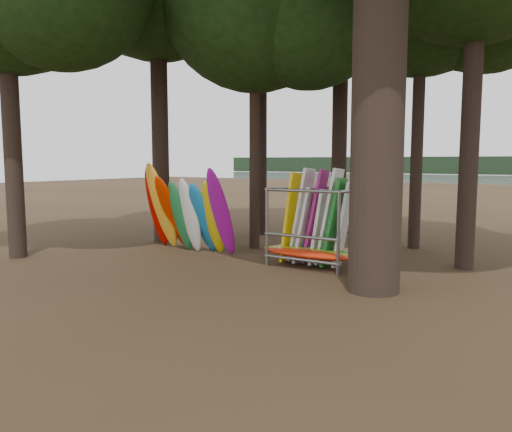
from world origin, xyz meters
The scene contains 3 objects.
ground centered at (0.00, 0.00, 0.00)m, with size 120.00×120.00×0.00m, color #47331E.
kayak_row centered at (-3.07, 1.65, 1.31)m, with size 3.66×1.96×3.10m.
storage_rack centered at (1.53, 2.06, 1.05)m, with size 3.11×1.50×2.85m.
Camera 1 is at (8.10, -10.68, 3.03)m, focal length 35.00 mm.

